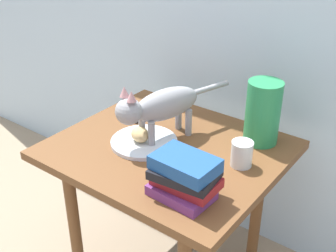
{
  "coord_description": "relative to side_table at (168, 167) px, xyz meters",
  "views": [
    {
      "loc": [
        0.78,
        -1.04,
        1.39
      ],
      "look_at": [
        0.0,
        0.0,
        0.69
      ],
      "focal_mm": 46.61,
      "sensor_mm": 36.0,
      "label": 1
    }
  ],
  "objects": [
    {
      "name": "plate",
      "position": [
        -0.08,
        -0.04,
        0.09
      ],
      "size": [
        0.23,
        0.23,
        0.01
      ],
      "primitive_type": "cylinder",
      "color": "silver",
      "rests_on": "side_table"
    },
    {
      "name": "book_stack",
      "position": [
        0.2,
        -0.19,
        0.15
      ],
      "size": [
        0.19,
        0.15,
        0.13
      ],
      "color": "#72337A",
      "rests_on": "side_table"
    },
    {
      "name": "side_table",
      "position": [
        0.0,
        0.0,
        0.0
      ],
      "size": [
        0.76,
        0.66,
        0.61
      ],
      "color": "brown",
      "rests_on": "ground"
    },
    {
      "name": "candle_jar",
      "position": [
        0.26,
        0.05,
        0.12
      ],
      "size": [
        0.07,
        0.07,
        0.08
      ],
      "color": "silver",
      "rests_on": "side_table"
    },
    {
      "name": "green_vase",
      "position": [
        0.24,
        0.22,
        0.2
      ],
      "size": [
        0.12,
        0.12,
        0.23
      ],
      "primitive_type": "cylinder",
      "color": "#288C51",
      "rests_on": "side_table"
    },
    {
      "name": "tv_remote",
      "position": [
        -0.26,
        0.1,
        0.09
      ],
      "size": [
        0.16,
        0.09,
        0.02
      ],
      "primitive_type": "cube",
      "rotation": [
        0.0,
        0.0,
        -0.33
      ],
      "color": "black",
      "rests_on": "side_table"
    },
    {
      "name": "cat",
      "position": [
        -0.05,
        0.02,
        0.22
      ],
      "size": [
        0.18,
        0.46,
        0.23
      ],
      "color": "#99999E",
      "rests_on": "side_table"
    },
    {
      "name": "bread_roll",
      "position": [
        -0.09,
        -0.05,
        0.12
      ],
      "size": [
        0.1,
        0.09,
        0.05
      ],
      "primitive_type": "ellipsoid",
      "rotation": [
        0.0,
        0.0,
        2.6
      ],
      "color": "#E0BC7A",
      "rests_on": "plate"
    }
  ]
}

